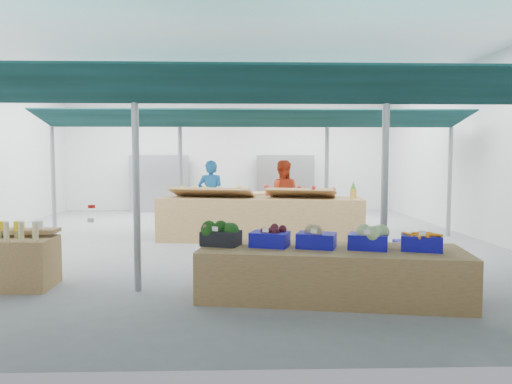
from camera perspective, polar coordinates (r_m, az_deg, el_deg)
The scene contains 22 objects.
floor at distance 10.57m, azimuth -4.29°, elevation -6.07°, with size 13.00×13.00×0.00m, color slate.
hall at distance 11.87m, azimuth -4.03°, elevation 7.85°, with size 13.00×13.00×13.00m.
pole_grid at distance 8.65m, azimuth 0.09°, elevation 3.77°, with size 10.00×4.60×3.00m.
awnings at distance 8.70m, azimuth 0.09°, elevation 10.16°, with size 9.50×7.08×0.30m.
back_shelving_left at distance 16.69m, azimuth -11.95°, elevation 1.00°, with size 2.00×0.50×2.00m, color #B23F33.
back_shelving_right at distance 16.49m, azimuth 3.63°, elevation 1.05°, with size 2.00×0.50×2.00m, color #B23F33.
veg_counter at distance 6.28m, azimuth 9.31°, elevation -9.96°, with size 3.47×1.16×0.68m, color brown.
fruit_counter at distance 10.50m, azimuth 0.51°, elevation -3.40°, with size 4.62×1.10×0.99m, color brown.
far_counter at distance 14.25m, azimuth -0.43°, elevation -1.75°, with size 4.66×0.93×0.84m, color brown.
crate_stack at distance 7.48m, azimuth 18.94°, elevation -8.11°, with size 0.51×0.36×0.61m, color #100D95.
vendor_left at distance 11.57m, azimuth -5.64°, elevation -0.60°, with size 0.67×0.44×1.85m, color #165392.
vendor_right at distance 11.58m, azimuth 3.28°, elevation -0.58°, with size 0.90×0.70×1.85m, color #B93216.
crate_broccoli at distance 6.31m, azimuth -4.39°, elevation -5.24°, with size 0.59×0.49×0.35m.
crate_beets at distance 6.21m, azimuth 1.74°, elevation -5.62°, with size 0.59×0.49×0.29m.
crate_celeriac at distance 6.18m, azimuth 7.56°, elevation -5.60°, with size 0.59×0.49×0.31m.
crate_cabbage at distance 6.21m, azimuth 13.83°, elevation -5.50°, with size 0.59×0.49×0.35m.
crate_carrots at distance 6.33m, azimuth 19.94°, elevation -5.88°, with size 0.59×0.49×0.29m.
sparrow at distance 6.22m, azimuth -6.02°, elevation -4.57°, with size 0.12×0.09×0.11m.
pole_ribbon at distance 7.83m, azimuth -19.87°, elevation -1.87°, with size 0.12×0.12×0.28m.
apple_heap_yellow at distance 10.47m, azimuth -5.55°, elevation 0.20°, with size 2.01×1.13×0.27m.
apple_heap_red at distance 10.29m, azimuth 5.66°, elevation 0.13°, with size 1.62×1.04×0.27m.
pineapple at distance 10.36m, azimuth 12.07°, elevation 0.17°, with size 0.14×0.14×0.39m.
Camera 1 is at (0.49, -10.40, 1.85)m, focal length 32.00 mm.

